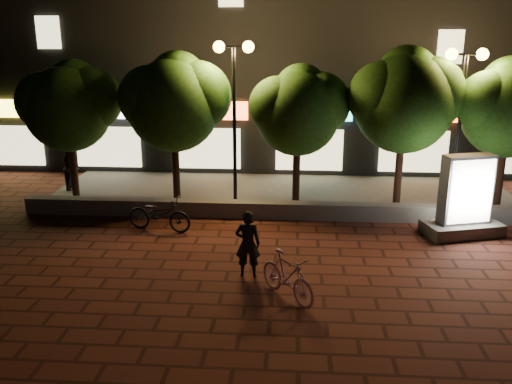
# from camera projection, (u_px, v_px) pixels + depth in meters

# --- Properties ---
(ground) EXTENTS (80.00, 80.00, 0.00)m
(ground) POSITION_uv_depth(u_px,v_px,m) (274.00, 273.00, 12.90)
(ground) COLOR #4F2118
(ground) RESTS_ON ground
(retaining_wall) EXTENTS (16.00, 0.45, 0.50)m
(retaining_wall) POSITION_uv_depth(u_px,v_px,m) (279.00, 210.00, 16.65)
(retaining_wall) COLOR slate
(retaining_wall) RESTS_ON ground
(sidewalk) EXTENTS (16.00, 5.00, 0.08)m
(sidewalk) POSITION_uv_depth(u_px,v_px,m) (282.00, 193.00, 19.10)
(sidewalk) COLOR slate
(sidewalk) RESTS_ON ground
(building_block) EXTENTS (28.00, 8.12, 11.30)m
(building_block) POSITION_uv_depth(u_px,v_px,m) (287.00, 44.00, 23.90)
(building_block) COLOR black
(building_block) RESTS_ON ground
(tree_far_left) EXTENTS (3.36, 2.80, 4.63)m
(tree_far_left) POSITION_uv_depth(u_px,v_px,m) (70.00, 103.00, 17.66)
(tree_far_left) COLOR black
(tree_far_left) RESTS_ON sidewalk
(tree_left) EXTENTS (3.60, 3.00, 4.89)m
(tree_left) POSITION_uv_depth(u_px,v_px,m) (175.00, 99.00, 17.38)
(tree_left) COLOR black
(tree_left) RESTS_ON sidewalk
(tree_mid) EXTENTS (3.24, 2.70, 4.50)m
(tree_mid) POSITION_uv_depth(u_px,v_px,m) (299.00, 107.00, 17.17)
(tree_mid) COLOR black
(tree_mid) RESTS_ON sidewalk
(tree_right) EXTENTS (3.72, 3.10, 5.07)m
(tree_right) POSITION_uv_depth(u_px,v_px,m) (406.00, 97.00, 16.84)
(tree_right) COLOR black
(tree_right) RESTS_ON sidewalk
(tree_far_right) EXTENTS (3.48, 2.90, 4.76)m
(tree_far_right) POSITION_uv_depth(u_px,v_px,m) (510.00, 104.00, 16.68)
(tree_far_right) COLOR black
(tree_far_right) RESTS_ON sidewalk
(street_lamp_left) EXTENTS (1.26, 0.36, 5.18)m
(street_lamp_left) POSITION_uv_depth(u_px,v_px,m) (234.00, 82.00, 16.83)
(street_lamp_left) COLOR black
(street_lamp_left) RESTS_ON sidewalk
(street_lamp_right) EXTENTS (1.26, 0.36, 4.98)m
(street_lamp_right) POSITION_uv_depth(u_px,v_px,m) (463.00, 88.00, 16.39)
(street_lamp_right) COLOR black
(street_lamp_right) RESTS_ON sidewalk
(ad_kiosk) EXTENTS (2.35, 1.63, 2.31)m
(ad_kiosk) POSITION_uv_depth(u_px,v_px,m) (465.00, 203.00, 15.08)
(ad_kiosk) COLOR slate
(ad_kiosk) RESTS_ON ground
(scooter_pink) EXTENTS (1.47, 1.64, 1.04)m
(scooter_pink) POSITION_uv_depth(u_px,v_px,m) (287.00, 276.00, 11.51)
(scooter_pink) COLOR #BD7A97
(scooter_pink) RESTS_ON ground
(rider) EXTENTS (0.59, 0.39, 1.62)m
(rider) POSITION_uv_depth(u_px,v_px,m) (248.00, 244.00, 12.51)
(rider) COLOR black
(rider) RESTS_ON ground
(scooter_parked) EXTENTS (2.01, 1.05, 1.01)m
(scooter_parked) POSITION_uv_depth(u_px,v_px,m) (159.00, 214.00, 15.50)
(scooter_parked) COLOR black
(scooter_parked) RESTS_ON ground
(pedestrian) EXTENTS (0.70, 0.85, 1.59)m
(pedestrian) POSITION_uv_depth(u_px,v_px,m) (72.00, 167.00, 19.29)
(pedestrian) COLOR black
(pedestrian) RESTS_ON sidewalk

